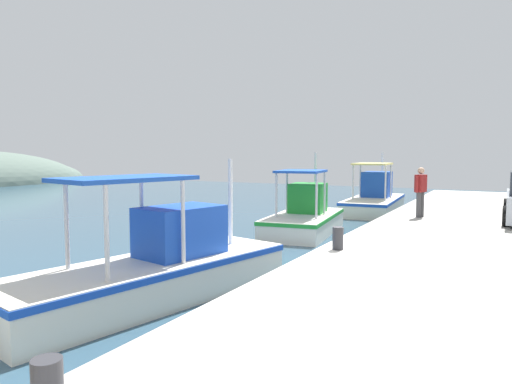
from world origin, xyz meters
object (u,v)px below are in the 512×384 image
(fishing_boat_third, at_px, (304,217))
(fisherman_standing, at_px, (421,190))
(mooring_bollard_second, at_px, (338,238))
(fishing_boat_fourth, at_px, (374,199))
(fishing_boat_second, at_px, (156,269))

(fishing_boat_third, distance_m, fisherman_standing, 4.15)
(fishing_boat_third, relative_size, mooring_bollard_second, 10.00)
(fishing_boat_third, distance_m, fishing_boat_fourth, 7.32)
(fishing_boat_fourth, bearing_deg, fishing_boat_second, 178.68)
(fishing_boat_second, xyz_separation_m, mooring_bollard_second, (2.67, -2.88, 0.43))
(fishing_boat_third, bearing_deg, fishing_boat_fourth, -5.81)
(fishing_boat_fourth, relative_size, fisherman_standing, 3.72)
(fishing_boat_fourth, xyz_separation_m, mooring_bollard_second, (-13.31, -2.52, 0.41))
(fishing_boat_third, xyz_separation_m, fishing_boat_fourth, (7.28, -0.74, 0.04))
(fishing_boat_second, relative_size, mooring_bollard_second, 12.83)
(fishing_boat_fourth, bearing_deg, fishing_boat_third, 174.19)
(fisherman_standing, bearing_deg, mooring_bollard_second, 173.52)
(fishing_boat_second, relative_size, fishing_boat_third, 1.28)
(fishing_boat_third, relative_size, fishing_boat_fourth, 0.81)
(fishing_boat_second, distance_m, fishing_boat_fourth, 15.99)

